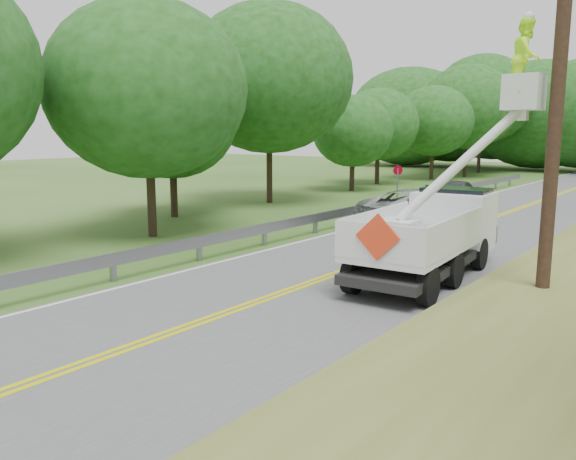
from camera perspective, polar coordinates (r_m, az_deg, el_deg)
The scene contains 8 objects.
ground at distance 9.97m, azimuth -22.20°, elevation -13.24°, with size 140.00×140.00×0.00m, color #2D5719.
road at distance 20.50m, azimuth 13.80°, elevation -1.10°, with size 7.20×96.00×0.03m.
guardrail at distance 23.06m, azimuth 5.63°, elevation 1.68°, with size 0.18×48.00×0.77m.
treeline_left at distance 37.69m, azimuth 8.23°, elevation 12.68°, with size 11.10×56.01×10.85m.
bucket_truck at distance 15.71m, azimuth 15.33°, elevation 0.91°, with size 3.87×6.37×6.21m.
suv_silver at distance 23.40m, azimuth 13.28°, elevation 2.14°, with size 2.51×5.45×1.52m, color #B9BAC0.
suv_darkgrey at distance 28.98m, azimuth 16.39°, elevation 3.36°, with size 2.03×5.00×1.45m, color #363A3D.
stop_sign_permanent at distance 27.60m, azimuth 10.90°, elevation 4.76°, with size 0.38×0.33×2.23m.
Camera 1 is at (8.07, -4.46, 3.77)m, focal length 35.53 mm.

